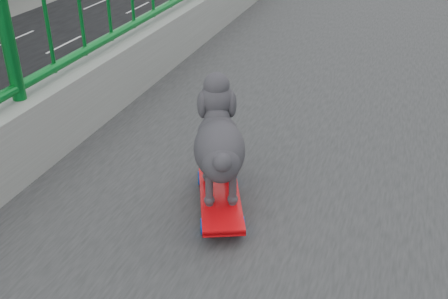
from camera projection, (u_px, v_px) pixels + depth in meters
skateboard at (220, 195)px, 1.97m from camera, size 0.33×0.52×0.07m
poodle at (219, 142)px, 1.88m from camera, size 0.28×0.42×0.37m
car_1 at (107, 104)px, 18.02m from camera, size 1.67×4.80×1.58m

